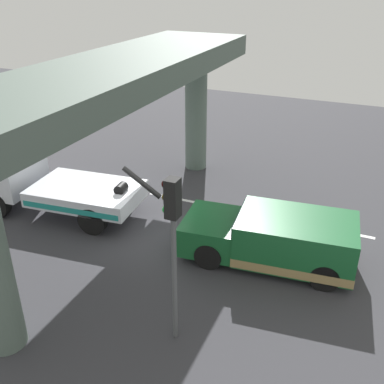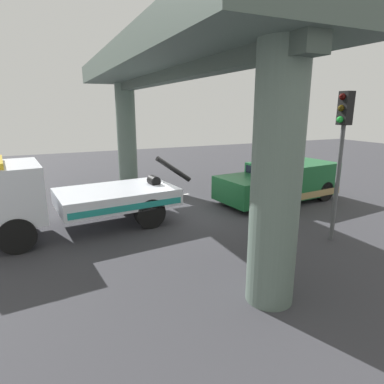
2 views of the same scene
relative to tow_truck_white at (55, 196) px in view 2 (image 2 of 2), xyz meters
name	(u,v)px [view 2 (image 2 of 2)]	position (x,y,z in m)	size (l,w,h in m)	color
ground_plane	(186,215)	(-4.42, -0.08, -1.25)	(60.00, 40.00, 0.10)	#38383D
lane_stripe_west	(272,184)	(-10.42, -2.70, -1.20)	(2.60, 0.16, 0.01)	silver
lane_stripe_mid	(162,197)	(-4.42, -2.70, -1.20)	(2.60, 0.16, 0.01)	silver
lane_stripe_east	(10,215)	(1.58, -2.70, -1.20)	(2.60, 0.16, 0.01)	silver
tow_truck_white	(55,196)	(0.00, 0.00, 0.00)	(7.34, 2.96, 2.46)	silver
towed_van_green	(282,183)	(-8.88, -0.09, -0.42)	(5.38, 2.67, 1.58)	#195B2D
overpass_structure	(166,77)	(-3.74, -0.08, 3.62)	(3.60, 13.82, 5.76)	#596B60
traffic_light_near	(342,135)	(-7.40, 4.02, 1.93)	(0.39, 0.32, 4.29)	#515456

